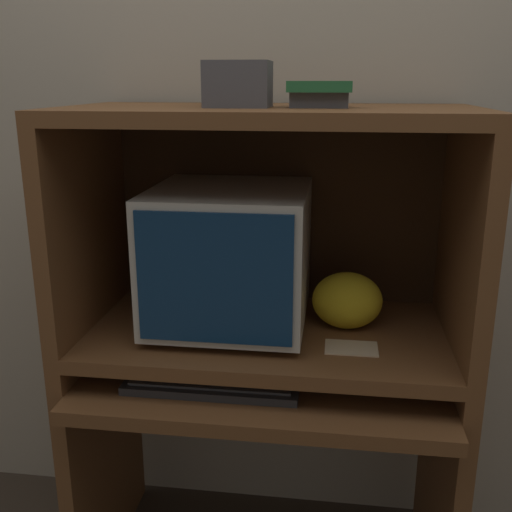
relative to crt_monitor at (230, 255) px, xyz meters
name	(u,v)px	position (x,y,z in m)	size (l,w,h in m)	color
wall_back	(281,114)	(0.10, 0.31, 0.35)	(6.00, 0.06, 2.60)	#B2A893
desk_base	(265,446)	(0.10, -0.06, -0.53)	(1.00, 0.59, 0.67)	brown
desk_monitor_shelf	(267,336)	(0.10, -0.02, -0.22)	(1.00, 0.53, 0.10)	brown
hutch_upper	(270,182)	(0.10, 0.02, 0.19)	(1.00, 0.53, 0.57)	brown
crt_monitor	(230,255)	(0.00, 0.00, 0.00)	(0.40, 0.43, 0.37)	beige
keyboard	(213,381)	(-0.02, -0.17, -0.28)	(0.43, 0.16, 0.03)	#2D2D30
mouse	(319,384)	(0.24, -0.16, -0.27)	(0.06, 0.04, 0.03)	black
snack_bag	(347,300)	(0.31, 0.02, -0.12)	(0.18, 0.14, 0.15)	gold
book_stack	(320,93)	(0.22, -0.05, 0.41)	(0.15, 0.12, 0.06)	#4C4C51
paper_card	(351,348)	(0.32, -0.12, -0.19)	(0.13, 0.08, 0.00)	#CCB28C
storage_box	(238,84)	(0.04, -0.06, 0.43)	(0.15, 0.13, 0.10)	#4C4C51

